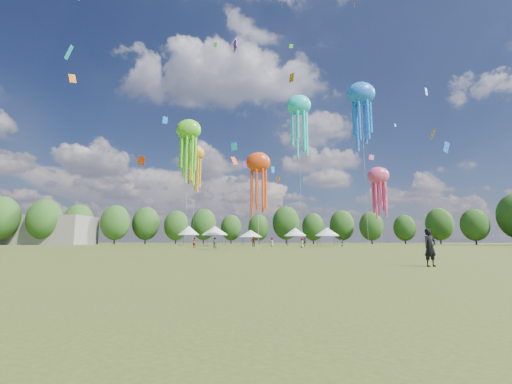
{
  "coord_description": "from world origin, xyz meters",
  "views": [
    {
      "loc": [
        0.35,
        -17.01,
        1.2
      ],
      "look_at": [
        -1.36,
        15.0,
        6.0
      ],
      "focal_mm": 22.69,
      "sensor_mm": 36.0,
      "label": 1
    }
  ],
  "objects": [
    {
      "name": "observer_main",
      "position": [
        7.62,
        -1.37,
        0.88
      ],
      "size": [
        0.74,
        0.62,
        1.75
      ],
      "primitive_type": "imported",
      "rotation": [
        0.0,
        0.0,
        0.36
      ],
      "color": "black",
      "rests_on": "ground"
    },
    {
      "name": "hangar",
      "position": [
        -72.0,
        72.0,
        4.0
      ],
      "size": [
        40.0,
        12.0,
        8.0
      ],
      "primitive_type": "cube",
      "color": "gray",
      "rests_on": "ground"
    },
    {
      "name": "small_kites",
      "position": [
        -1.54,
        42.77,
        29.37
      ],
      "size": [
        68.2,
        58.47,
        40.65
      ],
      "color": "orange",
      "rests_on": "ground"
    },
    {
      "name": "treeline",
      "position": [
        -3.87,
        62.51,
        6.54
      ],
      "size": [
        201.57,
        95.24,
        13.43
      ],
      "color": "#38281C",
      "rests_on": "ground"
    },
    {
      "name": "show_kites",
      "position": [
        3.52,
        36.97,
        19.28
      ],
      "size": [
        36.5,
        23.27,
        29.08
      ],
      "color": "orange",
      "rests_on": "ground"
    },
    {
      "name": "spectators_far",
      "position": [
        4.26,
        47.14,
        0.88
      ],
      "size": [
        27.2,
        23.17,
        1.89
      ],
      "color": "gray",
      "rests_on": "ground"
    },
    {
      "name": "ground",
      "position": [
        0.0,
        0.0,
        0.0
      ],
      "size": [
        300.0,
        300.0,
        0.0
      ],
      "primitive_type": "plane",
      "color": "#384416",
      "rests_on": "ground"
    },
    {
      "name": "festival_tents",
      "position": [
        -4.32,
        54.74,
        3.12
      ],
      "size": [
        35.76,
        8.83,
        4.46
      ],
      "color": "#47474C",
      "rests_on": "ground"
    },
    {
      "name": "spectator_near",
      "position": [
        -8.47,
        31.72,
        0.81
      ],
      "size": [
        0.99,
        0.92,
        1.62
      ],
      "primitive_type": "imported",
      "rotation": [
        0.0,
        0.0,
        2.63
      ],
      "color": "gray",
      "rests_on": "ground"
    }
  ]
}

